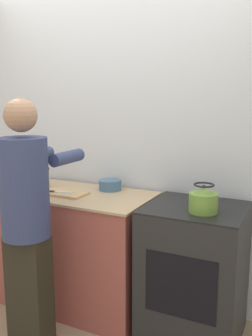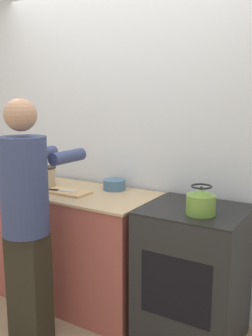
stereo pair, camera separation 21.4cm
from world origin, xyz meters
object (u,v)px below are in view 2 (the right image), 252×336
oven (193,275)px  person (27,214)px  cutting_board (67,192)px  bowl_prep (114,185)px  canister_jar (47,177)px  kettle (201,202)px  knife (61,190)px

oven → person: 1.18m
cutting_board → bowl_prep: bearing=48.1°
person → canister_jar: bearing=121.1°
oven → kettle: (0.07, -0.10, 0.54)m
knife → bowl_prep: size_ratio=1.28×
kettle → knife: bearing=179.8°
oven → bowl_prep: bearing=164.9°
oven → kettle: kettle is taller
bowl_prep → knife: bearing=-134.2°
oven → cutting_board: (-1.00, -0.07, 0.46)m
cutting_board → bowl_prep: 0.37m
oven → canister_jar: canister_jar is taller
oven → person: bearing=-149.7°
person → kettle: (1.02, 0.45, 0.12)m
knife → cutting_board: bearing=13.3°
oven → canister_jar: bearing=179.5°
knife → person: bearing=-92.2°
person → cutting_board: (-0.06, 0.48, 0.03)m
oven → kettle: bearing=-54.4°
oven → cutting_board: 1.11m
knife → canister_jar: size_ratio=1.39×
knife → canister_jar: (-0.24, 0.11, 0.06)m
canister_jar → knife: bearing=-24.2°
kettle → canister_jar: 1.36m
bowl_prep → person: bearing=-104.2°
person → cutting_board: 0.48m
cutting_board → canister_jar: bearing=163.1°
cutting_board → knife: bearing=-152.1°
knife → canister_jar: 0.27m
person → kettle: bearing=24.0°
cutting_board → oven: bearing=4.2°
person → bowl_prep: (0.19, 0.76, 0.06)m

